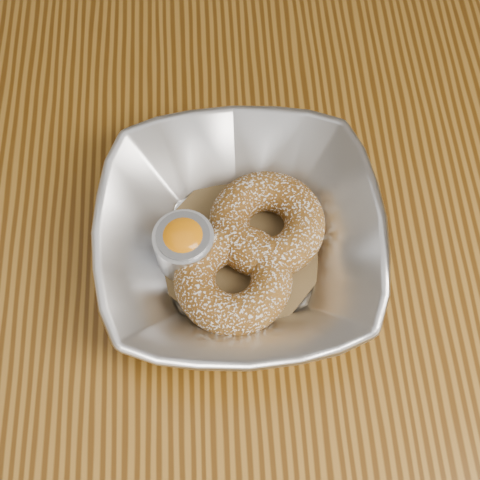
{
  "coord_description": "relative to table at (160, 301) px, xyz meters",
  "views": [
    {
      "loc": [
        0.07,
        -0.26,
        1.3
      ],
      "look_at": [
        0.08,
        0.0,
        0.78
      ],
      "focal_mm": 50.0,
      "sensor_mm": 36.0,
      "label": 1
    }
  ],
  "objects": [
    {
      "name": "donut_back",
      "position": [
        0.11,
        0.02,
        0.13
      ],
      "size": [
        0.13,
        0.13,
        0.04
      ],
      "primitive_type": "torus",
      "rotation": [
        0.0,
        0.0,
        0.34
      ],
      "color": "brown",
      "rests_on": "parchment"
    },
    {
      "name": "ground_plane",
      "position": [
        0.0,
        0.0,
        -0.65
      ],
      "size": [
        4.0,
        4.0,
        0.0
      ],
      "primitive_type": "plane",
      "color": "#565659",
      "rests_on": "ground"
    },
    {
      "name": "parchment",
      "position": [
        0.08,
        0.0,
        0.11
      ],
      "size": [
        0.2,
        0.2,
        0.0
      ],
      "primitive_type": "cube",
      "rotation": [
        0.0,
        0.0,
        0.84
      ],
      "color": "brown",
      "rests_on": "table"
    },
    {
      "name": "serving_bowl",
      "position": [
        0.08,
        0.0,
        0.13
      ],
      "size": [
        0.25,
        0.25,
        0.06
      ],
      "primitive_type": "imported",
      "color": "silver",
      "rests_on": "table"
    },
    {
      "name": "donut_front",
      "position": [
        0.08,
        -0.03,
        0.13
      ],
      "size": [
        0.13,
        0.13,
        0.04
      ],
      "primitive_type": "torus",
      "rotation": [
        0.0,
        0.0,
        0.38
      ],
      "color": "brown",
      "rests_on": "parchment"
    },
    {
      "name": "ramekin",
      "position": [
        0.04,
        -0.0,
        0.13
      ],
      "size": [
        0.05,
        0.05,
        0.05
      ],
      "color": "silver",
      "rests_on": "table"
    },
    {
      "name": "table",
      "position": [
        0.0,
        0.0,
        0.0
      ],
      "size": [
        1.2,
        0.8,
        0.75
      ],
      "color": "brown",
      "rests_on": "ground_plane"
    }
  ]
}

